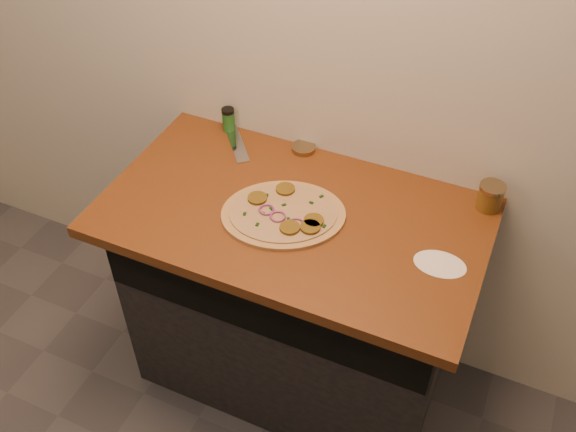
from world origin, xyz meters
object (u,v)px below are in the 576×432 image
at_px(chefs_knife, 232,128).
at_px(salsa_jar, 490,197).
at_px(spice_shaker, 228,120).
at_px(pizza, 284,214).

xyz_separation_m(chefs_knife, salsa_jar, (0.93, -0.04, 0.04)).
relative_size(chefs_knife, spice_shaker, 3.15).
bearing_deg(chefs_knife, salsa_jar, -2.64).
relative_size(salsa_jar, spice_shaker, 0.97).
bearing_deg(salsa_jar, spice_shaker, 177.77).
height_order(pizza, spice_shaker, spice_shaker).
height_order(salsa_jar, spice_shaker, spice_shaker).
relative_size(chefs_knife, salsa_jar, 3.24).
distance_m(chefs_knife, spice_shaker, 0.04).
height_order(chefs_knife, spice_shaker, spice_shaker).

